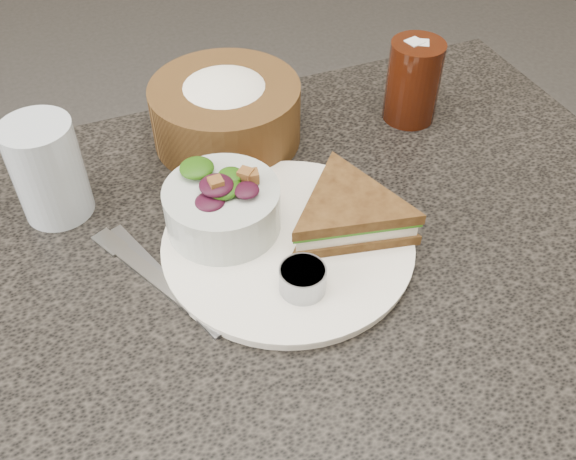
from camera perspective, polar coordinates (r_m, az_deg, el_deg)
The scene contains 11 objects.
dining_table at distance 1.06m, azimuth 0.03°, elevation -16.02°, with size 1.00×0.70×0.75m, color black.
dinner_plate at distance 0.75m, azimuth -0.00°, elevation -1.28°, with size 0.29×0.29×0.01m, color white.
sandwich at distance 0.75m, azimuth 5.42°, elevation 1.52°, with size 0.18×0.18×0.05m, color brown, non-canonical shape.
salad_bowl at distance 0.74m, azimuth -5.89°, elevation 2.56°, with size 0.14×0.14×0.08m, color #AEB8B2, non-canonical shape.
dressing_ramekin at distance 0.69m, azimuth 1.31°, elevation -4.41°, with size 0.05×0.05×0.03m, color gray.
orange_wedge at distance 0.80m, azimuth -2.83°, elevation 4.00°, with size 0.06×0.06×0.03m, color #F75E01.
fork at distance 0.74m, azimuth -11.44°, elevation -4.41°, with size 0.02×0.18×0.00m, color #A1A1A1.
knife at distance 0.74m, azimuth -10.97°, elevation -4.21°, with size 0.01×0.21×0.00m, color #9DA1AB.
bread_basket at distance 0.89m, azimuth -5.59°, elevation 11.11°, with size 0.21×0.21×0.12m, color brown, non-canonical shape.
cola_glass at distance 0.95m, azimuth 11.11°, elevation 13.13°, with size 0.08×0.08×0.13m, color black, non-canonical shape.
water_glass at distance 0.82m, azimuth -20.56°, elevation 5.01°, with size 0.08×0.08×0.13m, color #ABB6C1.
Camera 1 is at (-0.19, -0.48, 1.30)m, focal length 40.00 mm.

